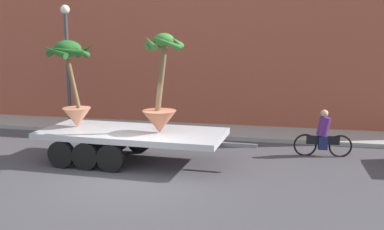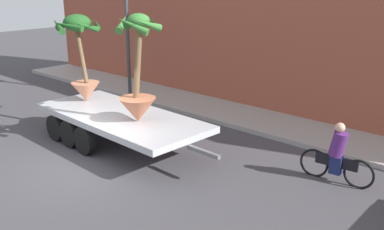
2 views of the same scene
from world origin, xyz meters
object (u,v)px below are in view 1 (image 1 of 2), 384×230
(potted_palm_rear, at_px, (161,98))
(cyclist, at_px, (323,136))
(potted_palm_middle, at_px, (72,80))
(street_lamp, at_px, (67,50))
(flatbed_trailer, at_px, (125,137))

(potted_palm_rear, height_order, cyclist, potted_palm_rear)
(potted_palm_middle, bearing_deg, cyclist, 13.36)
(street_lamp, bearing_deg, flatbed_trailer, -44.43)
(potted_palm_rear, relative_size, street_lamp, 0.60)
(flatbed_trailer, relative_size, potted_palm_middle, 2.45)
(flatbed_trailer, xyz_separation_m, cyclist, (5.97, 1.98, -0.09))
(cyclist, relative_size, street_lamp, 0.38)
(potted_palm_rear, distance_m, cyclist, 5.38)
(flatbed_trailer, relative_size, cyclist, 3.60)
(cyclist, bearing_deg, potted_palm_rear, -156.28)
(flatbed_trailer, distance_m, potted_palm_rear, 1.75)
(flatbed_trailer, height_order, street_lamp, street_lamp)
(flatbed_trailer, relative_size, potted_palm_rear, 2.27)
(flatbed_trailer, bearing_deg, street_lamp, 135.57)
(potted_palm_rear, height_order, potted_palm_middle, potted_palm_rear)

